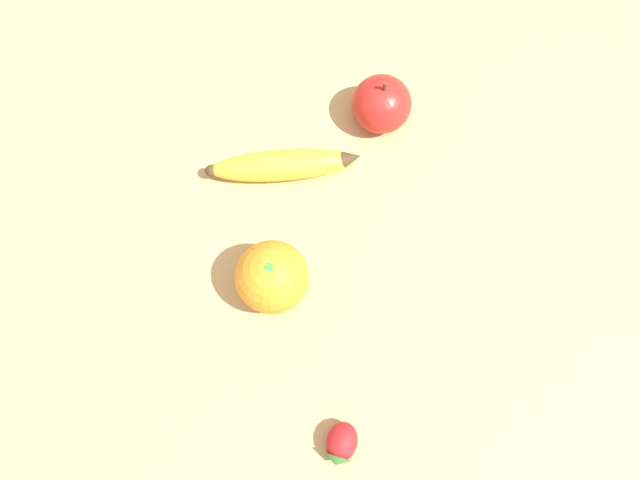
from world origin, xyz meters
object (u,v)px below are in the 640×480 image
object	(u,v)px
banana	(284,165)
strawberry	(341,445)
orange	(272,277)
apple	(381,104)

from	to	relation	value
banana	strawberry	bearing A→B (deg)	-83.21
banana	orange	distance (m)	0.15
orange	apple	bearing A→B (deg)	-31.61
banana	apple	bearing A→B (deg)	27.65
strawberry	orange	bearing A→B (deg)	-140.76
banana	orange	world-z (taller)	orange
banana	strawberry	xyz separation A→B (m)	(-0.33, -0.06, -0.00)
strawberry	apple	bearing A→B (deg)	-171.52
orange	apple	xyz separation A→B (m)	(0.22, -0.14, -0.01)
strawberry	apple	xyz separation A→B (m)	(0.41, -0.07, 0.02)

